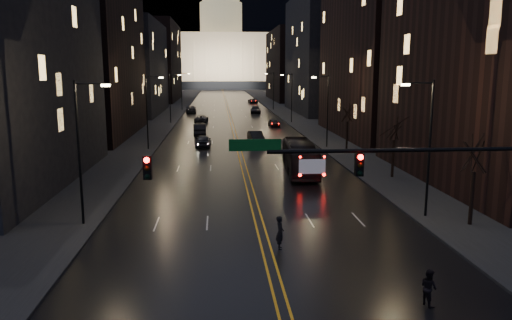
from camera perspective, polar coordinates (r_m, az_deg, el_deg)
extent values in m
plane|color=black|center=(22.94, 2.47, -14.52)|extent=(900.00, 900.00, 0.00)
cube|color=black|center=(150.99, -3.47, 6.60)|extent=(20.00, 320.00, 0.02)
cube|color=black|center=(151.40, -8.81, 6.54)|extent=(8.00, 320.00, 0.16)
cube|color=black|center=(151.87, 1.85, 6.66)|extent=(8.00, 320.00, 0.16)
cube|color=orange|center=(150.99, -3.47, 6.61)|extent=(0.62, 320.00, 0.01)
cube|color=black|center=(77.03, -18.77, 13.00)|extent=(12.00, 30.00, 28.00)
cube|color=black|center=(114.17, -13.95, 10.17)|extent=(12.00, 34.00, 20.00)
cube|color=black|center=(161.74, -11.18, 10.92)|extent=(12.00, 40.00, 24.00)
cube|color=black|center=(47.06, 26.25, 12.14)|extent=(12.00, 26.00, 24.00)
cube|color=black|center=(75.08, 14.56, 17.14)|extent=(12.00, 30.00, 38.00)
cube|color=black|center=(115.15, 7.54, 11.87)|extent=(12.00, 34.00, 26.00)
cube|color=black|center=(162.39, 3.98, 10.73)|extent=(12.00, 40.00, 22.00)
cube|color=black|center=(270.78, -3.93, 8.63)|extent=(90.00, 50.00, 4.00)
cube|color=#FFD393|center=(270.75, -3.97, 11.60)|extent=(80.00, 36.00, 24.00)
cylinder|color=#CFBD85|center=(271.96, -4.02, 15.81)|extent=(22.00, 22.00, 16.00)
cylinder|color=black|center=(22.44, 16.68, 1.08)|extent=(12.00, 0.18, 0.18)
cube|color=black|center=(21.26, -12.30, -0.85)|extent=(0.35, 0.30, 1.00)
cube|color=black|center=(21.91, 11.71, -0.50)|extent=(0.35, 0.30, 1.00)
sphere|color=#FF0705|center=(21.02, -12.40, -0.01)|extent=(0.24, 0.24, 0.24)
sphere|color=#FF0705|center=(21.67, 11.87, 0.32)|extent=(0.24, 0.24, 0.24)
cube|color=#053F14|center=(20.96, -0.11, 1.72)|extent=(2.20, 0.06, 0.50)
cylinder|color=black|center=(33.92, 19.20, 1.02)|extent=(0.16, 0.16, 9.00)
cylinder|color=black|center=(33.19, 18.20, 8.36)|extent=(1.80, 0.10, 0.10)
cube|color=#FFE499|center=(32.86, 16.72, 8.25)|extent=(0.50, 0.25, 0.15)
cylinder|color=black|center=(32.21, -19.56, 0.54)|extent=(0.16, 0.16, 9.00)
cylinder|color=black|center=(31.59, -18.44, 8.27)|extent=(1.80, 0.10, 0.10)
cube|color=#FFE499|center=(31.39, -16.82, 8.17)|extent=(0.50, 0.25, 0.15)
cylinder|color=black|center=(62.37, 8.18, 5.46)|extent=(0.16, 0.16, 9.00)
cylinder|color=black|center=(61.98, 7.46, 9.43)|extent=(1.80, 0.10, 0.10)
cube|color=#FFE499|center=(61.80, 6.63, 9.35)|extent=(0.50, 0.25, 0.15)
cylinder|color=black|center=(61.46, -12.36, 5.26)|extent=(0.16, 0.16, 9.00)
cylinder|color=black|center=(61.14, -11.67, 9.30)|extent=(1.80, 0.10, 0.10)
cube|color=#FFE499|center=(61.04, -10.82, 9.23)|extent=(0.50, 0.25, 0.15)
cylinder|color=black|center=(91.82, 4.10, 7.05)|extent=(0.16, 0.16, 9.00)
cylinder|color=black|center=(91.55, 3.57, 9.74)|extent=(1.80, 0.10, 0.10)
cube|color=#FFE499|center=(91.43, 3.01, 9.68)|extent=(0.50, 0.25, 0.15)
cylinder|color=black|center=(91.20, -9.80, 6.91)|extent=(0.16, 0.16, 9.00)
cylinder|color=black|center=(90.98, -9.31, 9.62)|extent=(1.80, 0.10, 0.10)
cube|color=#FFE499|center=(90.91, -8.74, 9.58)|extent=(0.50, 0.25, 0.15)
cylinder|color=black|center=(121.53, 2.00, 7.85)|extent=(0.16, 0.16, 9.00)
cylinder|color=black|center=(121.33, 1.59, 9.88)|extent=(1.80, 0.10, 0.10)
cube|color=#FFE499|center=(121.24, 1.16, 9.84)|extent=(0.50, 0.25, 0.15)
cylinder|color=black|center=(121.07, -8.50, 7.74)|extent=(0.16, 0.16, 9.00)
cylinder|color=black|center=(120.90, -8.12, 9.78)|extent=(1.80, 0.10, 0.10)
cube|color=#FFE499|center=(120.85, -7.69, 9.75)|extent=(0.50, 0.25, 0.15)
cylinder|color=black|center=(33.55, 23.42, -4.15)|extent=(0.24, 0.24, 3.50)
cylinder|color=black|center=(46.09, 15.37, 0.07)|extent=(0.24, 0.24, 3.50)
cylinder|color=black|center=(61.20, 10.35, 2.72)|extent=(0.24, 0.24, 3.50)
imported|color=black|center=(46.99, 5.06, 0.28)|extent=(3.17, 10.86, 2.99)
imported|color=black|center=(63.30, -6.05, 2.19)|extent=(1.95, 4.61, 1.56)
imported|color=black|center=(74.90, -6.48, 3.48)|extent=(2.09, 5.23, 1.69)
imported|color=black|center=(93.28, -6.26, 4.71)|extent=(2.62, 5.00, 1.34)
imported|color=black|center=(114.28, -7.43, 5.77)|extent=(2.66, 5.80, 1.65)
imported|color=black|center=(66.60, -0.03, 2.65)|extent=(2.10, 4.92, 1.58)
imported|color=black|center=(85.56, 2.06, 4.25)|extent=(1.91, 3.98, 1.31)
imported|color=black|center=(111.71, -0.05, 5.74)|extent=(2.46, 5.53, 1.58)
imported|color=black|center=(146.66, -0.34, 6.77)|extent=(2.88, 5.12, 1.35)
imported|color=black|center=(27.29, 2.76, -8.30)|extent=(0.45, 0.68, 1.86)
imported|color=black|center=(22.37, 19.14, -13.59)|extent=(0.63, 0.85, 1.56)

